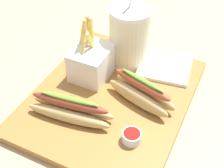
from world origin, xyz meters
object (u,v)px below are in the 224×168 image
Objects in this scene: fries_basket at (92,61)px; hot_dog_1 at (70,109)px; hot_dog_2 at (141,92)px; ketchup_cup_1 at (132,137)px; napkin_stack at (165,66)px; soda_cup at (129,36)px.

hot_dog_1 is at bearing -169.73° from fries_basket.
hot_dog_2 reaches higher than ketchup_cup_1.
ketchup_cup_1 is (-0.11, -0.03, -0.01)m from hot_dog_2.
fries_basket reaches higher than napkin_stack.
ketchup_cup_1 is (-0.24, -0.11, -0.06)m from soda_cup.
napkin_stack is at bearing -27.25° from hot_dog_1.
hot_dog_2 is (0.11, -0.12, 0.00)m from hot_dog_1.
napkin_stack is at bearing -81.73° from soda_cup.
soda_cup is 1.46× the size of fries_basket.
fries_basket is 1.21× the size of napkin_stack.
hot_dog_1 is 0.14m from ketchup_cup_1.
napkin_stack is (0.14, -0.01, -0.02)m from hot_dog_2.
soda_cup is 1.29× the size of hot_dog_2.
hot_dog_2 is 0.12m from ketchup_cup_1.
hot_dog_1 is at bearing 89.18° from ketchup_cup_1.
ketchup_cup_1 reaches higher than napkin_stack.
soda_cup is at bearing 25.07° from ketchup_cup_1.
ketchup_cup_1 is at bearing -167.17° from hot_dog_2.
soda_cup is 0.16m from hot_dog_2.
soda_cup is 5.65× the size of ketchup_cup_1.
napkin_stack is (0.10, -0.15, -0.04)m from fries_basket.
fries_basket is 0.15m from hot_dog_1.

